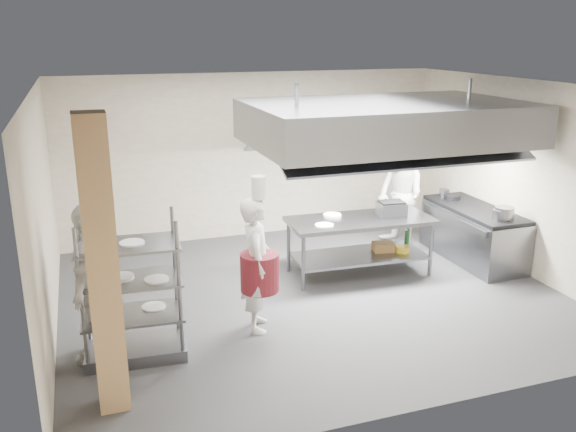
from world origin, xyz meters
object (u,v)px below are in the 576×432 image
object	(u,v)px
chef_head	(257,264)
chef_plating	(93,283)
pass_rack	(131,288)
griddle	(392,209)
stockpot	(504,213)
cooking_range	(473,235)
chef_line	(400,195)
island	(359,246)

from	to	relation	value
chef_head	chef_plating	xyz separation A→B (m)	(-1.97, -0.11, 0.07)
pass_rack	chef_head	bearing A→B (deg)	12.03
griddle	stockpot	xyz separation A→B (m)	(1.55, -0.74, -0.01)
griddle	stockpot	distance (m)	1.71
chef_head	chef_plating	distance (m)	1.97
chef_plating	griddle	xyz separation A→B (m)	(4.54, 1.37, 0.07)
chef_plating	chef_head	bearing A→B (deg)	112.24
cooking_range	chef_line	xyz separation A→B (m)	(-0.85, 1.00, 0.51)
island	chef_head	xyz separation A→B (m)	(-2.03, -1.26, 0.42)
pass_rack	griddle	bearing A→B (deg)	23.85
cooking_range	stockpot	xyz separation A→B (m)	(0.01, -0.71, 0.58)
chef_line	island	bearing A→B (deg)	-62.40
pass_rack	cooking_range	bearing A→B (deg)	18.47
chef_line	griddle	world-z (taller)	chef_line
pass_rack	chef_plating	distance (m)	0.43
island	chef_plating	world-z (taller)	chef_plating
chef_line	cooking_range	bearing A→B (deg)	29.63
griddle	chef_head	bearing A→B (deg)	-147.01
cooking_range	chef_plating	world-z (taller)	chef_plating
chef_line	chef_head	bearing A→B (deg)	-66.27
cooking_range	pass_rack	bearing A→B (deg)	-165.73
chef_head	pass_rack	bearing A→B (deg)	112.16
pass_rack	chef_head	distance (m)	1.58
pass_rack	chef_line	xyz separation A→B (m)	(4.83, 2.44, 0.07)
pass_rack	chef_plating	world-z (taller)	chef_plating
island	chef_head	size ratio (longest dim) A/B	1.28
cooking_range	chef_head	xyz separation A→B (m)	(-4.11, -1.23, 0.46)
pass_rack	cooking_range	distance (m)	5.87
cooking_range	griddle	world-z (taller)	griddle
pass_rack	chef_head	world-z (taller)	chef_head
cooking_range	griddle	distance (m)	1.65
island	chef_head	bearing A→B (deg)	-145.37
pass_rack	stockpot	bearing A→B (deg)	11.54
island	pass_rack	world-z (taller)	pass_rack
cooking_range	chef_line	distance (m)	1.41
chef_plating	stockpot	distance (m)	6.12
stockpot	chef_head	bearing A→B (deg)	-172.83
chef_head	chef_line	size ratio (longest dim) A/B	0.94
chef_head	griddle	xyz separation A→B (m)	(2.57, 1.26, 0.14)
chef_plating	pass_rack	bearing A→B (deg)	94.25
pass_rack	cooking_range	world-z (taller)	pass_rack
chef_plating	griddle	bearing A→B (deg)	125.89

